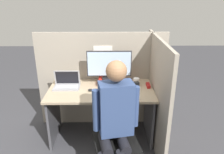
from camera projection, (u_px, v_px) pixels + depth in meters
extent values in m
plane|color=#3D3D42|center=(101.00, 153.00, 2.85)|extent=(12.00, 12.00, 0.00)
cube|color=gray|center=(102.00, 80.00, 3.29)|extent=(1.90, 0.04, 1.45)
cube|color=white|center=(103.00, 57.00, 3.13)|extent=(0.27, 0.01, 0.33)
cube|color=gray|center=(156.00, 93.00, 2.87)|extent=(0.04, 1.38, 1.45)
cube|color=tan|center=(101.00, 90.00, 2.92)|extent=(1.40, 0.73, 0.03)
cube|color=#4C4C51|center=(54.00, 115.00, 3.05)|extent=(0.03, 0.62, 0.72)
cube|color=#4C4C51|center=(149.00, 114.00, 3.07)|extent=(0.03, 0.62, 0.72)
cube|color=red|center=(109.00, 81.00, 3.07)|extent=(0.30, 0.22, 0.08)
cylinder|color=#232328|center=(109.00, 78.00, 3.05)|extent=(0.21, 0.21, 0.01)
cylinder|color=#232328|center=(109.00, 76.00, 3.04)|extent=(0.04, 0.04, 0.04)
cube|color=#232328|center=(109.00, 64.00, 2.98)|extent=(0.61, 0.02, 0.36)
cube|color=silver|center=(109.00, 64.00, 2.97)|extent=(0.59, 0.00, 0.33)
cube|color=#99999E|center=(67.00, 87.00, 2.95)|extent=(0.35, 0.21, 0.02)
cube|color=silver|center=(67.00, 86.00, 2.96)|extent=(0.30, 0.12, 0.00)
cube|color=#99999E|center=(67.00, 77.00, 2.99)|extent=(0.35, 0.05, 0.21)
cube|color=black|center=(67.00, 78.00, 2.98)|extent=(0.31, 0.04, 0.18)
ellipsoid|color=black|center=(90.00, 90.00, 2.86)|extent=(0.06, 0.05, 0.03)
cube|color=#A31919|center=(148.00, 85.00, 2.99)|extent=(0.05, 0.14, 0.04)
cone|color=orange|center=(116.00, 93.00, 2.76)|extent=(0.05, 0.10, 0.05)
cylinder|color=green|center=(115.00, 91.00, 2.81)|extent=(0.03, 0.02, 0.03)
cube|color=black|center=(116.00, 143.00, 2.36)|extent=(0.54, 0.54, 0.07)
cube|color=black|center=(119.00, 106.00, 2.49)|extent=(0.44, 0.13, 0.56)
cylinder|color=black|center=(105.00, 144.00, 2.21)|extent=(0.16, 0.32, 0.11)
cylinder|color=black|center=(123.00, 142.00, 2.24)|extent=(0.16, 0.32, 0.11)
cube|color=#334775|center=(116.00, 109.00, 2.21)|extent=(0.37, 0.26, 0.56)
sphere|color=#9E704C|center=(116.00, 71.00, 2.06)|extent=(0.21, 0.21, 0.21)
cylinder|color=#334775|center=(96.00, 111.00, 2.17)|extent=(0.07, 0.07, 0.45)
cylinder|color=#334775|center=(135.00, 107.00, 2.24)|extent=(0.07, 0.07, 0.45)
cylinder|color=white|center=(136.00, 82.00, 3.04)|extent=(0.08, 0.08, 0.10)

